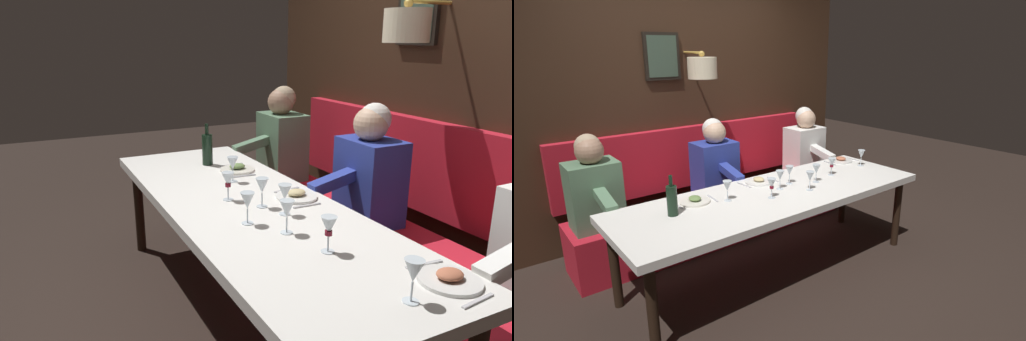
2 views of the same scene
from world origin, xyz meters
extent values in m
plane|color=black|center=(0.00, 0.00, 0.00)|extent=(12.00, 12.00, 0.00)
cube|color=silver|center=(0.00, 0.00, 0.71)|extent=(0.90, 2.70, 0.06)
cylinder|color=black|center=(-0.35, -1.25, 0.34)|extent=(0.07, 0.07, 0.68)
cylinder|color=black|center=(-0.35, 1.25, 0.34)|extent=(0.07, 0.07, 0.68)
cylinder|color=black|center=(0.35, -1.25, 0.34)|extent=(0.07, 0.07, 0.68)
cylinder|color=black|center=(0.35, 1.25, 0.34)|extent=(0.07, 0.07, 0.68)
cube|color=red|center=(0.89, 0.00, 0.23)|extent=(0.52, 2.90, 0.45)
cube|color=#382316|center=(1.48, 0.00, 1.45)|extent=(0.10, 4.10, 2.90)
cube|color=red|center=(1.39, 0.00, 0.77)|extent=(0.10, 2.90, 0.64)
cube|color=black|center=(1.42, 0.28, 1.80)|extent=(0.04, 0.36, 0.45)
cube|color=#384C3D|center=(1.40, 0.28, 1.80)|extent=(0.01, 0.30, 0.39)
cylinder|color=#B78E3D|center=(1.25, 0.03, 1.84)|extent=(0.35, 0.02, 0.02)
cylinder|color=beige|center=(1.08, 0.03, 1.70)|extent=(0.28, 0.28, 0.20)
sphere|color=#B78E3D|center=(1.08, 0.03, 1.83)|extent=(0.06, 0.06, 0.06)
cube|color=white|center=(0.89, -1.16, 0.73)|extent=(0.30, 0.40, 0.56)
sphere|color=#D1A889|center=(0.87, -1.16, 1.11)|extent=(0.22, 0.22, 0.22)
sphere|color=silver|center=(0.90, -1.16, 1.14)|extent=(0.20, 0.20, 0.20)
cube|color=white|center=(0.60, -1.16, 0.77)|extent=(0.33, 0.09, 0.14)
cube|color=#283893|center=(0.89, 0.05, 0.73)|extent=(0.30, 0.40, 0.56)
sphere|color=#D1A889|center=(0.87, 0.05, 1.11)|extent=(0.22, 0.22, 0.22)
sphere|color=silver|center=(0.90, 0.05, 1.14)|extent=(0.20, 0.20, 0.20)
cube|color=#283893|center=(0.60, 0.05, 0.77)|extent=(0.33, 0.09, 0.14)
cube|color=#567A5B|center=(0.89, 1.19, 0.73)|extent=(0.30, 0.40, 0.56)
sphere|color=#A37A60|center=(0.87, 1.19, 1.11)|extent=(0.22, 0.22, 0.22)
sphere|color=tan|center=(0.90, 1.19, 1.14)|extent=(0.20, 0.20, 0.20)
cube|color=#567A5B|center=(0.60, 1.19, 0.77)|extent=(0.33, 0.09, 0.14)
cylinder|color=silver|center=(0.30, -1.13, 0.75)|extent=(0.24, 0.24, 0.01)
ellipsoid|color=#B76647|center=(0.30, -1.13, 0.77)|extent=(0.11, 0.09, 0.04)
cube|color=silver|center=(0.28, -1.27, 0.74)|extent=(0.17, 0.03, 0.01)
cube|color=silver|center=(0.32, -0.98, 0.74)|extent=(0.18, 0.03, 0.01)
cylinder|color=silver|center=(0.21, 0.63, 0.75)|extent=(0.24, 0.24, 0.01)
ellipsoid|color=#668447|center=(0.21, 0.63, 0.77)|extent=(0.11, 0.09, 0.04)
cube|color=silver|center=(0.19, 0.49, 0.74)|extent=(0.17, 0.03, 0.01)
cube|color=silver|center=(0.23, 0.78, 0.74)|extent=(0.18, 0.03, 0.01)
cylinder|color=white|center=(0.28, -0.04, 0.75)|extent=(0.24, 0.24, 0.01)
ellipsoid|color=#D1BC84|center=(0.28, -0.04, 0.77)|extent=(0.11, 0.09, 0.04)
cube|color=silver|center=(0.26, -0.19, 0.74)|extent=(0.17, 0.02, 0.01)
cube|color=silver|center=(0.30, 0.10, 0.74)|extent=(0.18, 0.03, 0.01)
cylinder|color=silver|center=(0.07, -1.17, 0.74)|extent=(0.06, 0.06, 0.00)
cylinder|color=silver|center=(0.07, -1.17, 0.78)|extent=(0.01, 0.01, 0.07)
cone|color=silver|center=(0.07, -1.17, 0.86)|extent=(0.07, 0.07, 0.08)
cylinder|color=silver|center=(0.08, 0.41, 0.74)|extent=(0.06, 0.06, 0.00)
cylinder|color=silver|center=(0.08, 0.41, 0.78)|extent=(0.01, 0.01, 0.07)
cone|color=silver|center=(0.08, 0.41, 0.86)|extent=(0.07, 0.07, 0.08)
cylinder|color=silver|center=(0.04, -0.08, 0.74)|extent=(0.06, 0.06, 0.00)
cylinder|color=silver|center=(0.04, -0.08, 0.78)|extent=(0.01, 0.01, 0.07)
cone|color=silver|center=(0.04, -0.08, 0.86)|extent=(0.07, 0.07, 0.08)
cylinder|color=silver|center=(-0.14, -0.26, 0.74)|extent=(0.06, 0.06, 0.00)
cylinder|color=silver|center=(-0.14, -0.26, 0.78)|extent=(0.01, 0.01, 0.07)
cone|color=silver|center=(-0.14, -0.26, 0.86)|extent=(0.07, 0.07, 0.08)
cylinder|color=silver|center=(0.09, -0.23, 0.74)|extent=(0.06, 0.06, 0.00)
cylinder|color=silver|center=(0.09, -0.23, 0.78)|extent=(0.01, 0.01, 0.07)
cone|color=silver|center=(0.09, -0.23, 0.86)|extent=(0.07, 0.07, 0.08)
cylinder|color=silver|center=(0.04, -0.71, 0.74)|extent=(0.06, 0.06, 0.00)
cylinder|color=silver|center=(0.04, -0.71, 0.78)|extent=(0.01, 0.01, 0.07)
cone|color=silver|center=(0.04, -0.71, 0.86)|extent=(0.07, 0.07, 0.08)
cylinder|color=maroon|center=(0.04, -0.71, 0.83)|extent=(0.03, 0.03, 0.02)
cylinder|color=silver|center=(-0.08, 0.10, 0.74)|extent=(0.06, 0.06, 0.00)
cylinder|color=silver|center=(-0.08, 0.10, 0.78)|extent=(0.01, 0.01, 0.07)
cone|color=silver|center=(-0.08, 0.10, 0.86)|extent=(0.07, 0.07, 0.08)
cylinder|color=maroon|center=(-0.08, 0.10, 0.83)|extent=(0.03, 0.03, 0.02)
cylinder|color=silver|center=(-0.02, -0.45, 0.74)|extent=(0.06, 0.06, 0.00)
cylinder|color=silver|center=(-0.02, -0.45, 0.78)|extent=(0.01, 0.01, 0.07)
cone|color=silver|center=(-0.02, -0.45, 0.86)|extent=(0.07, 0.07, 0.08)
cylinder|color=black|center=(0.09, 0.87, 0.85)|extent=(0.08, 0.08, 0.22)
cylinder|color=black|center=(0.09, 0.87, 1.00)|extent=(0.03, 0.03, 0.08)
camera|label=1|loc=(-1.08, -2.23, 1.64)|focal=33.08mm
camera|label=2|loc=(-2.45, 2.00, 1.91)|focal=28.45mm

